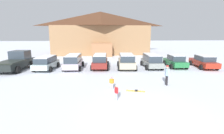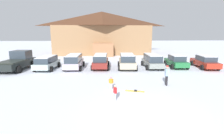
% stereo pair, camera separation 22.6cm
% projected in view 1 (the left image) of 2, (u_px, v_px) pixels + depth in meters
% --- Properties ---
extents(ground, '(160.00, 160.00, 0.00)m').
position_uv_depth(ground, '(146.00, 114.00, 9.38)').
color(ground, white).
extents(ski_lodge, '(19.30, 11.44, 8.38)m').
position_uv_depth(ski_lodge, '(101.00, 32.00, 35.89)').
color(ski_lodge, '#9B734C').
rests_on(ski_lodge, ground).
extents(parked_silver_wagon, '(2.38, 4.48, 1.57)m').
position_uv_depth(parked_silver_wagon, '(46.00, 62.00, 20.37)').
color(parked_silver_wagon, '#B3C5C2').
rests_on(parked_silver_wagon, ground).
extents(parked_white_suv, '(2.19, 4.69, 1.71)m').
position_uv_depth(parked_white_suv, '(73.00, 61.00, 20.78)').
color(parked_white_suv, white).
rests_on(parked_white_suv, ground).
extents(parked_maroon_van, '(2.27, 4.63, 1.71)m').
position_uv_depth(parked_maroon_van, '(100.00, 61.00, 21.15)').
color(parked_maroon_van, maroon).
rests_on(parked_maroon_van, ground).
extents(parked_beige_suv, '(2.45, 4.56, 1.75)m').
position_uv_depth(parked_beige_suv, '(127.00, 61.00, 21.00)').
color(parked_beige_suv, '#B1A78B').
rests_on(parked_beige_suv, ground).
extents(parked_grey_wagon, '(2.18, 4.63, 1.69)m').
position_uv_depth(parked_grey_wagon, '(152.00, 60.00, 21.42)').
color(parked_grey_wagon, gray).
rests_on(parked_grey_wagon, ground).
extents(parked_green_coupe, '(2.20, 4.26, 1.57)m').
position_uv_depth(parked_green_coupe, '(175.00, 61.00, 21.79)').
color(parked_green_coupe, '#24733B').
rests_on(parked_green_coupe, ground).
extents(parked_red_sedan, '(2.43, 4.90, 1.56)m').
position_uv_depth(parked_red_sedan, '(204.00, 61.00, 21.49)').
color(parked_red_sedan, '#AE2B1B').
rests_on(parked_red_sedan, ground).
extents(pickup_truck, '(2.79, 5.79, 2.15)m').
position_uv_depth(pickup_truck, '(17.00, 61.00, 20.30)').
color(pickup_truck, black).
rests_on(pickup_truck, ground).
extents(skier_child_in_orange_jacket, '(0.36, 0.20, 0.99)m').
position_uv_depth(skier_child_in_orange_jacket, '(112.00, 82.00, 13.36)').
color(skier_child_in_orange_jacket, silver).
rests_on(skier_child_in_orange_jacket, ground).
extents(skier_adult_in_blue_parka, '(0.27, 0.62, 1.67)m').
position_uv_depth(skier_adult_in_blue_parka, '(167.00, 74.00, 14.39)').
color(skier_adult_in_blue_parka, '#262427').
rests_on(skier_adult_in_blue_parka, ground).
extents(skier_child_in_red_jacket, '(0.22, 0.37, 1.05)m').
position_uv_depth(skier_child_in_red_jacket, '(116.00, 92.00, 11.16)').
color(skier_child_in_red_jacket, '#A3ADC5').
rests_on(skier_child_in_red_jacket, ground).
extents(pair_of_skis, '(1.45, 0.67, 0.08)m').
position_uv_depth(pair_of_skis, '(136.00, 91.00, 13.04)').
color(pair_of_skis, gold).
rests_on(pair_of_skis, ground).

